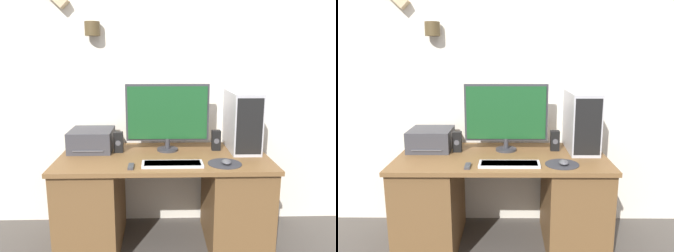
% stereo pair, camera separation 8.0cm
% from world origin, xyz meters
% --- Properties ---
extents(wall_back, '(6.40, 0.17, 2.90)m').
position_xyz_m(wall_back, '(-0.01, 0.78, 1.38)').
color(wall_back, silver).
rests_on(wall_back, ground_plane).
extents(desk, '(1.52, 0.72, 0.71)m').
position_xyz_m(desk, '(0.00, 0.36, 0.37)').
color(desk, brown).
rests_on(desk, ground_plane).
extents(monitor, '(0.63, 0.16, 0.51)m').
position_xyz_m(monitor, '(0.03, 0.50, 0.99)').
color(monitor, '#333338').
rests_on(monitor, desk).
extents(keyboard, '(0.41, 0.14, 0.02)m').
position_xyz_m(keyboard, '(0.05, 0.14, 0.72)').
color(keyboard, silver).
rests_on(keyboard, desk).
extents(mousepad, '(0.23, 0.23, 0.00)m').
position_xyz_m(mousepad, '(0.41, 0.17, 0.71)').
color(mousepad, '#2D2D33').
rests_on(mousepad, desk).
extents(mouse, '(0.06, 0.09, 0.03)m').
position_xyz_m(mouse, '(0.42, 0.15, 0.73)').
color(mouse, '#4C4C51').
rests_on(mouse, mousepad).
extents(computer_tower, '(0.21, 0.45, 0.45)m').
position_xyz_m(computer_tower, '(0.61, 0.52, 0.93)').
color(computer_tower, '#B2B2B7').
rests_on(computer_tower, desk).
extents(printer, '(0.32, 0.32, 0.16)m').
position_xyz_m(printer, '(-0.55, 0.53, 0.79)').
color(printer, '#38383D').
rests_on(printer, desk).
extents(speaker_left, '(0.07, 0.06, 0.16)m').
position_xyz_m(speaker_left, '(-0.34, 0.46, 0.78)').
color(speaker_left, black).
rests_on(speaker_left, desk).
extents(speaker_right, '(0.07, 0.06, 0.16)m').
position_xyz_m(speaker_right, '(0.41, 0.50, 0.78)').
color(speaker_right, black).
rests_on(speaker_right, desk).
extents(remote_control, '(0.04, 0.10, 0.02)m').
position_xyz_m(remote_control, '(-0.22, 0.11, 0.72)').
color(remote_control, '#38383D').
rests_on(remote_control, desk).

